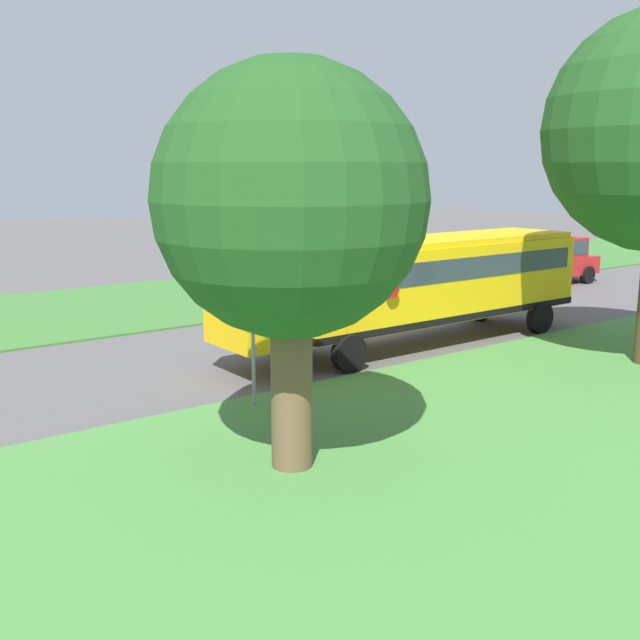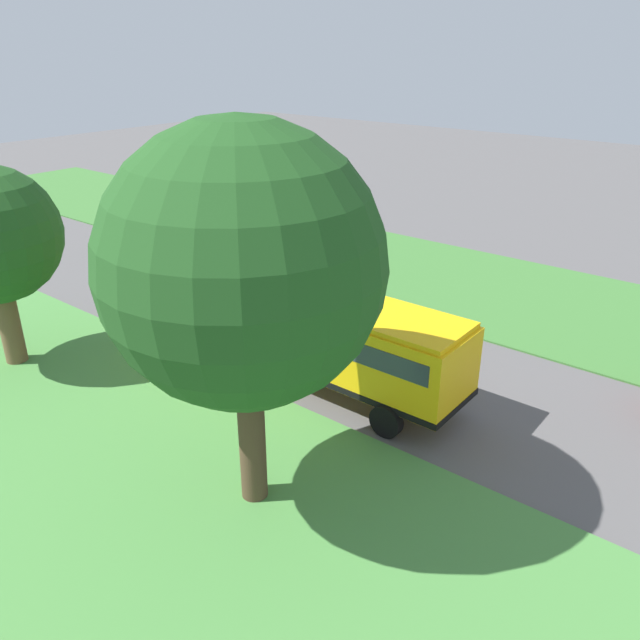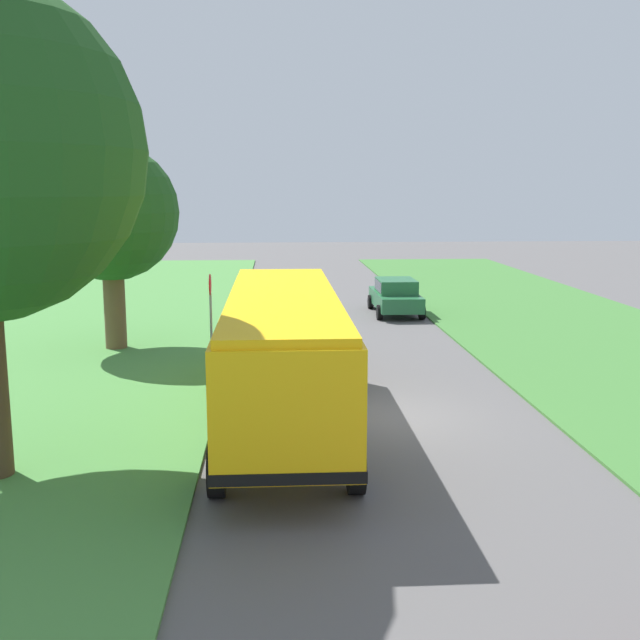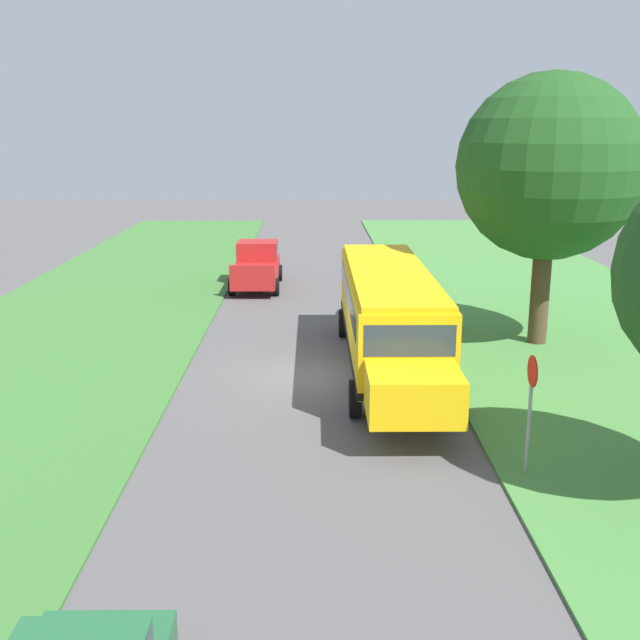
{
  "view_description": "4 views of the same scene",
  "coord_description": "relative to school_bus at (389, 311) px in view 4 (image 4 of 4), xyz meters",
  "views": [
    {
      "loc": [
        -18.15,
        15.15,
        5.2
      ],
      "look_at": [
        -2.05,
        3.09,
        1.11
      ],
      "focal_mm": 42.0,
      "sensor_mm": 36.0,
      "label": 1
    },
    {
      "loc": [
        -16.56,
        -12.53,
        10.46
      ],
      "look_at": [
        -1.06,
        -0.13,
        1.54
      ],
      "focal_mm": 35.0,
      "sensor_mm": 36.0,
      "label": 2
    },
    {
      "loc": [
        -2.5,
        -17.39,
        5.46
      ],
      "look_at": [
        -1.3,
        2.48,
        1.96
      ],
      "focal_mm": 42.0,
      "sensor_mm": 36.0,
      "label": 3
    },
    {
      "loc": [
        0.02,
        21.75,
        7.33
      ],
      "look_at": [
        -0.2,
        -0.45,
        1.67
      ],
      "focal_mm": 42.0,
      "sensor_mm": 36.0,
      "label": 4
    }
  ],
  "objects": [
    {
      "name": "ground_plane",
      "position": [
        2.33,
        0.62,
        -1.92
      ],
      "size": [
        120.0,
        120.0,
        0.0
      ],
      "primitive_type": "plane",
      "color": "#565454"
    },
    {
      "name": "grass_verge",
      "position": [
        -7.67,
        0.62,
        -1.88
      ],
      "size": [
        12.0,
        80.0,
        0.08
      ],
      "primitive_type": "cube",
      "color": "#47843D",
      "rests_on": "ground"
    },
    {
      "name": "grass_far_side",
      "position": [
        11.33,
        0.62,
        -1.89
      ],
      "size": [
        10.0,
        80.0,
        0.07
      ],
      "primitive_type": "cube",
      "color": "#3D7533",
      "rests_on": "ground"
    },
    {
      "name": "school_bus",
      "position": [
        0.0,
        0.0,
        0.0
      ],
      "size": [
        2.84,
        12.42,
        3.16
      ],
      "color": "yellow",
      "rests_on": "ground"
    },
    {
      "name": "pickup_truck",
      "position": [
        5.03,
        -12.98,
        -0.85
      ],
      "size": [
        2.28,
        5.4,
        2.1
      ],
      "color": "#B21E1E",
      "rests_on": "ground"
    },
    {
      "name": "oak_tree_beside_bus",
      "position": [
        -5.64,
        -2.86,
        4.14
      ],
      "size": [
        6.18,
        6.18,
        9.22
      ],
      "color": "#4C3826",
      "rests_on": "ground"
    },
    {
      "name": "stop_sign",
      "position": [
        -2.27,
        7.44,
        -0.19
      ],
      "size": [
        0.08,
        0.68,
        2.74
      ],
      "color": "gray",
      "rests_on": "ground"
    }
  ]
}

